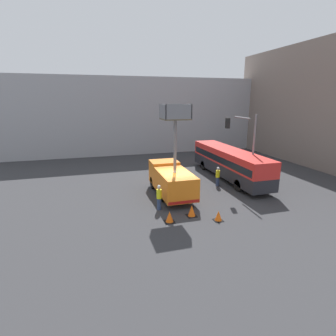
{
  "coord_description": "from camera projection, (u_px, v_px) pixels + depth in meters",
  "views": [
    {
      "loc": [
        -6.3,
        -19.12,
        7.94
      ],
      "look_at": [
        -0.2,
        1.93,
        2.17
      ],
      "focal_mm": 28.0,
      "sensor_mm": 36.0,
      "label": 1
    }
  ],
  "objects": [
    {
      "name": "traffic_cone_near_truck",
      "position": [
        170.0,
        217.0,
        17.39
      ],
      "size": [
        0.67,
        0.67,
        0.76
      ],
      "color": "black",
      "rests_on": "ground_plane"
    },
    {
      "name": "building_backdrop_far",
      "position": [
        132.0,
        115.0,
        42.06
      ],
      "size": [
        44.0,
        10.0,
        11.04
      ],
      "color": "#9E9EA3",
      "rests_on": "ground_plane"
    },
    {
      "name": "city_bus",
      "position": [
        229.0,
        161.0,
        26.71
      ],
      "size": [
        2.48,
        12.38,
        3.03
      ],
      "rotation": [
        0.0,
        0.0,
        1.28
      ],
      "color": "#232328",
      "rests_on": "ground_plane"
    },
    {
      "name": "ground_plane",
      "position": [
        177.0,
        199.0,
        21.48
      ],
      "size": [
        120.0,
        120.0,
        0.0
      ],
      "primitive_type": "plane",
      "color": "#333335"
    },
    {
      "name": "traffic_cone_mid_road",
      "position": [
        218.0,
        216.0,
        17.6
      ],
      "size": [
        0.62,
        0.62,
        0.7
      ],
      "color": "black",
      "rests_on": "ground_plane"
    },
    {
      "name": "traffic_cone_far_side",
      "position": [
        192.0,
        211.0,
        18.27
      ],
      "size": [
        0.69,
        0.69,
        0.78
      ],
      "color": "black",
      "rests_on": "ground_plane"
    },
    {
      "name": "road_worker_near_truck",
      "position": [
        159.0,
        197.0,
        19.24
      ],
      "size": [
        0.38,
        0.38,
        1.9
      ],
      "rotation": [
        0.0,
        0.0,
        4.96
      ],
      "color": "navy",
      "rests_on": "ground_plane"
    },
    {
      "name": "traffic_light_pole",
      "position": [
        245.0,
        140.0,
        23.5
      ],
      "size": [
        2.94,
        2.68,
        6.67
      ],
      "color": "slate",
      "rests_on": "ground_plane"
    },
    {
      "name": "utility_truck",
      "position": [
        171.0,
        178.0,
        21.94
      ],
      "size": [
        2.47,
        6.44,
        7.59
      ],
      "color": "orange",
      "rests_on": "ground_plane"
    },
    {
      "name": "road_worker_directing",
      "position": [
        218.0,
        176.0,
        24.58
      ],
      "size": [
        0.38,
        0.38,
        1.82
      ],
      "rotation": [
        0.0,
        0.0,
        0.99
      ],
      "color": "navy",
      "rests_on": "ground_plane"
    }
  ]
}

